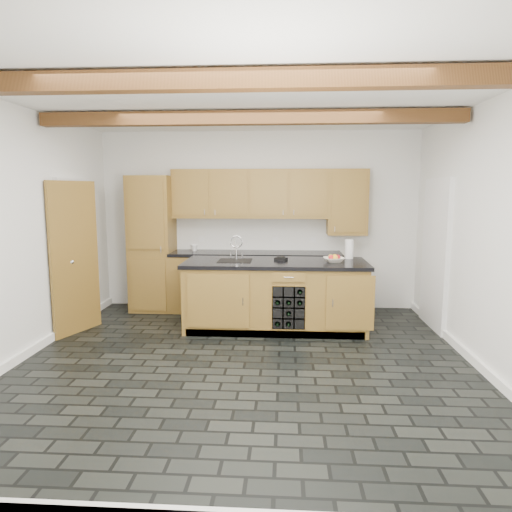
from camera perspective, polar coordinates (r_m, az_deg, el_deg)
The scene contains 10 objects.
ground at distance 5.16m, azimuth -1.36°, elevation -13.12°, with size 5.00×5.00×0.00m, color black.
room_shell at distance 5.35m, azimuth -1.83°, elevation 4.45°, with size 5.01×5.00×5.00m.
back_cabinetry at distance 7.13m, azimuth -2.82°, elevation 0.94°, with size 3.65×0.62×2.20m.
island at distance 6.23m, azimuth 2.48°, elevation -4.90°, with size 2.48×0.96×0.93m.
faucet at distance 6.23m, azimuth -2.61°, elevation -0.24°, with size 0.45×0.40×0.34m.
kitchen_scale at distance 6.24m, azimuth 3.13°, elevation -0.31°, with size 0.19×0.15×0.05m.
fruit_bowl at distance 6.14m, azimuth 9.71°, elevation -0.48°, with size 0.27×0.27×0.07m, color silver.
fruit_cluster at distance 6.13m, azimuth 9.72°, elevation -0.15°, with size 0.16×0.17×0.07m.
paper_towel at distance 6.51m, azimuth 11.58°, elevation 0.85°, with size 0.11×0.11×0.27m, color white.
mug at distance 7.25m, azimuth -7.73°, elevation 1.02°, with size 0.11×0.11×0.11m, color white.
Camera 1 is at (0.43, -4.79, 1.87)m, focal length 32.00 mm.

